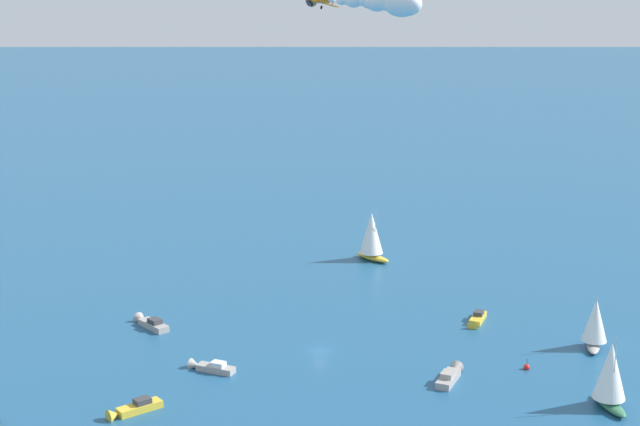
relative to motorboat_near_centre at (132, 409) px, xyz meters
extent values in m
plane|color=#1E517A|center=(30.97, -23.91, -0.70)|extent=(2000.00, 2000.00, 0.00)
cube|color=gold|center=(0.95, -0.82, -0.12)|extent=(6.99, 6.49, 1.16)
cone|color=gold|center=(-2.41, 2.08, -0.12)|extent=(2.92, 2.97, 2.32)
cube|color=#38383D|center=(1.36, -1.18, 0.89)|extent=(3.13, 3.06, 0.87)
ellipsoid|color=gold|center=(91.16, -25.02, 0.02)|extent=(8.43, 10.14, 1.46)
cylinder|color=#B2B2B7|center=(90.70, -25.65, 6.73)|extent=(0.14, 0.14, 11.96)
cone|color=white|center=(91.46, -24.60, 6.13)|extent=(7.98, 7.98, 10.16)
cube|color=#9E9993|center=(36.25, 10.39, -0.09)|extent=(6.53, 7.56, 1.22)
cone|color=#9E9993|center=(39.05, 14.12, -0.09)|extent=(3.12, 3.02, 2.44)
cube|color=#38383D|center=(35.90, 9.93, 0.97)|extent=(3.16, 3.30, 0.91)
cube|color=#9E9993|center=(21.64, -47.92, -0.10)|extent=(7.91, 3.98, 1.21)
cone|color=#9E9993|center=(26.16, -48.91, -0.10)|extent=(2.41, 2.78, 2.42)
cube|color=gray|center=(21.08, -47.80, 0.96)|extent=(3.00, 2.46, 0.91)
cube|color=#9E9993|center=(18.27, -7.94, -0.16)|extent=(3.55, 7.14, 1.09)
cone|color=#9E9993|center=(19.13, -3.85, -0.16)|extent=(2.50, 2.16, 2.19)
cube|color=silver|center=(18.16, -8.44, 0.80)|extent=(2.21, 2.70, 0.82)
ellipsoid|color=#9E9993|center=(42.14, -73.28, -0.12)|extent=(8.51, 3.00, 1.17)
cylinder|color=#B2B2B7|center=(41.52, -73.23, 5.27)|extent=(0.14, 0.14, 9.60)
cone|color=white|center=(42.56, -73.32, 4.79)|extent=(4.95, 4.95, 8.16)
ellipsoid|color=#33704C|center=(16.53, -73.73, -0.04)|extent=(9.74, 6.09, 1.32)
cylinder|color=#B2B2B7|center=(15.87, -74.00, 6.05)|extent=(0.14, 0.14, 10.87)
cone|color=white|center=(16.96, -73.55, 5.51)|extent=(6.80, 6.80, 9.24)
cube|color=gold|center=(53.02, -51.79, -0.16)|extent=(7.07, 3.34, 1.09)
cone|color=gold|center=(48.93, -51.06, -0.16)|extent=(2.10, 2.45, 2.17)
cube|color=#38383D|center=(53.52, -51.88, 0.79)|extent=(2.65, 2.13, 0.82)
sphere|color=red|center=(29.95, -61.05, -0.32)|extent=(1.10, 1.10, 1.10)
cylinder|color=black|center=(29.95, -61.05, 0.73)|extent=(0.08, 0.08, 1.00)
cylinder|color=orange|center=(30.97, -23.91, 62.24)|extent=(5.78, 4.70, 1.09)
cylinder|color=black|center=(33.29, -22.18, 62.24)|extent=(1.21, 1.34, 1.22)
cylinder|color=#4C4C51|center=(33.63, -21.93, 62.24)|extent=(1.70, 2.26, 2.78)
cube|color=orange|center=(31.17, -23.68, 61.98)|extent=(5.24, 6.40, 1.83)
cylinder|color=black|center=(32.75, -25.80, 62.17)|extent=(0.37, 0.45, 1.60)
cube|color=orange|center=(28.69, -25.62, 62.24)|extent=(2.18, 2.50, 0.67)
cylinder|color=black|center=(30.94, -22.54, 61.49)|extent=(0.64, 0.57, 0.61)
cylinder|color=black|center=(31.99, -23.95, 61.06)|extent=(0.64, 0.57, 0.61)
ellipsoid|color=white|center=(25.40, -28.52, 62.24)|extent=(2.74, 2.65, 1.55)
ellipsoid|color=white|center=(22.86, -29.62, 62.47)|extent=(3.34, 3.20, 1.82)
ellipsoid|color=white|center=(20.74, -31.25, 62.33)|extent=(4.66, 4.45, 2.49)
ellipsoid|color=white|center=(16.43, -34.46, 62.59)|extent=(5.28, 5.22, 3.25)
ellipsoid|color=white|center=(14.11, -35.82, 62.29)|extent=(5.78, 5.63, 3.37)
ellipsoid|color=white|center=(12.38, -38.00, 62.53)|extent=(7.17, 6.85, 3.84)
ellipsoid|color=white|center=(10.42, -39.86, 62.01)|extent=(8.31, 7.88, 4.29)
ellipsoid|color=white|center=(7.76, -40.77, 62.33)|extent=(7.98, 7.75, 4.58)
camera|label=1|loc=(-128.47, -55.70, 65.07)|focal=53.09mm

